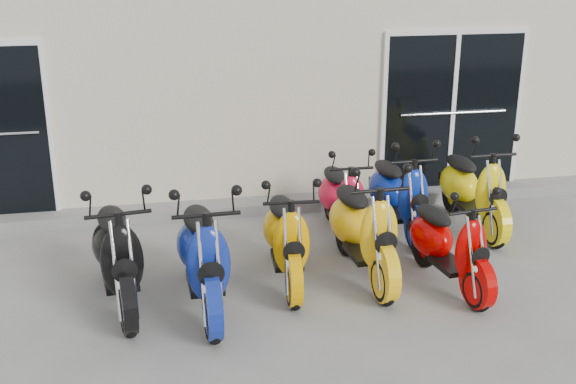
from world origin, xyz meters
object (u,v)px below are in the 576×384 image
at_px(scooter_front_blue, 203,241).
at_px(scooter_back_blue, 399,184).
at_px(scooter_front_black, 117,240).
at_px(scooter_front_orange_a, 286,225).
at_px(scooter_front_orange_b, 364,216).
at_px(scooter_back_red, 342,189).
at_px(scooter_front_red, 450,233).
at_px(scooter_back_yellow, 474,178).

distance_m(scooter_front_blue, scooter_back_blue, 2.88).
relative_size(scooter_front_black, scooter_front_orange_a, 1.07).
height_order(scooter_front_black, scooter_front_orange_b, scooter_front_orange_b).
bearing_deg(scooter_back_red, scooter_front_blue, -139.11).
bearing_deg(scooter_front_orange_a, scooter_front_orange_b, 1.49).
bearing_deg(scooter_front_red, scooter_back_blue, 83.95).
xyz_separation_m(scooter_front_orange_b, scooter_front_red, (0.81, -0.39, -0.10)).
distance_m(scooter_front_blue, scooter_back_yellow, 3.73).
height_order(scooter_front_blue, scooter_front_red, scooter_front_blue).
bearing_deg(scooter_front_orange_a, scooter_front_red, -10.70).
bearing_deg(scooter_front_red, scooter_front_orange_a, 158.11).
bearing_deg(scooter_back_blue, scooter_front_red, -91.37).
relative_size(scooter_front_black, scooter_front_red, 1.15).
relative_size(scooter_front_blue, scooter_back_blue, 1.09).
bearing_deg(scooter_front_black, scooter_back_yellow, 8.08).
xyz_separation_m(scooter_back_red, scooter_back_yellow, (1.66, -0.08, 0.06)).
bearing_deg(scooter_front_orange_a, scooter_back_red, 54.62).
distance_m(scooter_front_orange_a, scooter_front_red, 1.68).
height_order(scooter_front_red, scooter_back_red, scooter_back_red).
relative_size(scooter_back_blue, scooter_back_yellow, 0.98).
xyz_separation_m(scooter_front_blue, scooter_front_orange_a, (0.89, 0.41, -0.07)).
xyz_separation_m(scooter_front_blue, scooter_back_yellow, (3.44, 1.43, -0.04)).
distance_m(scooter_front_black, scooter_back_red, 2.89).
height_order(scooter_front_orange_a, scooter_front_orange_b, scooter_front_orange_b).
xyz_separation_m(scooter_front_black, scooter_front_orange_b, (2.53, 0.14, 0.01)).
height_order(scooter_front_black, scooter_back_yellow, scooter_front_black).
height_order(scooter_front_blue, scooter_front_orange_b, scooter_front_blue).
bearing_deg(scooter_front_red, scooter_back_yellow, 49.88).
bearing_deg(scooter_back_red, scooter_front_orange_a, -128.41).
bearing_deg(scooter_back_yellow, scooter_back_blue, 177.74).
relative_size(scooter_back_red, scooter_back_yellow, 0.91).
bearing_deg(scooter_front_orange_b, scooter_back_blue, 51.96).
relative_size(scooter_back_red, scooter_back_blue, 0.93).
xyz_separation_m(scooter_front_black, scooter_front_red, (3.33, -0.25, -0.09)).
relative_size(scooter_front_black, scooter_front_blue, 0.97).
bearing_deg(scooter_front_orange_b, scooter_back_red, 83.97).
xyz_separation_m(scooter_front_red, scooter_back_red, (-0.73, 1.52, 0.01)).
xyz_separation_m(scooter_front_orange_b, scooter_back_blue, (0.77, 1.07, -0.05)).
relative_size(scooter_front_red, scooter_back_yellow, 0.90).
distance_m(scooter_front_blue, scooter_front_orange_a, 0.98).
xyz_separation_m(scooter_front_black, scooter_back_red, (2.60, 1.28, -0.08)).
height_order(scooter_front_black, scooter_front_orange_a, scooter_front_black).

